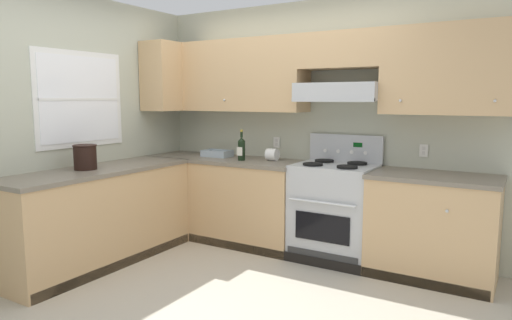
{
  "coord_description": "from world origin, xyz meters",
  "views": [
    {
      "loc": [
        2.22,
        -2.88,
        1.56
      ],
      "look_at": [
        0.07,
        0.7,
        1.0
      ],
      "focal_mm": 32.37,
      "sensor_mm": 36.0,
      "label": 1
    }
  ],
  "objects": [
    {
      "name": "paper_towel_roll",
      "position": [
        -0.1,
        1.32,
        0.97
      ],
      "size": [
        0.11,
        0.13,
        0.13
      ],
      "color": "white",
      "rests_on": "counter_back_run"
    },
    {
      "name": "bucket",
      "position": [
        -1.28,
        -0.1,
        1.03
      ],
      "size": [
        0.22,
        0.22,
        0.23
      ],
      "color": "black",
      "rests_on": "counter_left_run"
    },
    {
      "name": "wall_back",
      "position": [
        0.41,
        1.53,
        1.48
      ],
      "size": [
        4.68,
        0.57,
        2.55
      ],
      "color": "#B7BAA3",
      "rests_on": "ground_plane"
    },
    {
      "name": "ground_plane",
      "position": [
        0.0,
        0.0,
        0.0
      ],
      "size": [
        7.04,
        7.04,
        0.0
      ],
      "primitive_type": "plane",
      "color": "#B2AA99"
    },
    {
      "name": "wine_bottle",
      "position": [
        -0.39,
        1.17,
        1.04
      ],
      "size": [
        0.08,
        0.08,
        0.32
      ],
      "color": "black",
      "rests_on": "counter_back_run"
    },
    {
      "name": "bowl",
      "position": [
        -0.8,
        1.3,
        0.94
      ],
      "size": [
        0.32,
        0.2,
        0.07
      ],
      "color": "#9EADB7",
      "rests_on": "counter_back_run"
    },
    {
      "name": "counter_back_run",
      "position": [
        0.16,
        1.24,
        0.45
      ],
      "size": [
        3.6,
        0.65,
        0.91
      ],
      "color": "tan",
      "rests_on": "ground_plane"
    },
    {
      "name": "counter_left_run",
      "position": [
        -1.24,
        -0.0,
        0.45
      ],
      "size": [
        0.63,
        1.91,
        0.91
      ],
      "color": "tan",
      "rests_on": "ground_plane"
    },
    {
      "name": "wall_left",
      "position": [
        -1.59,
        0.23,
        1.34
      ],
      "size": [
        0.47,
        4.0,
        2.55
      ],
      "color": "#B7BAA3",
      "rests_on": "ground_plane"
    },
    {
      "name": "stove",
      "position": [
        0.62,
        1.25,
        0.48
      ],
      "size": [
        0.76,
        0.62,
        1.2
      ],
      "color": "#B7BABC",
      "rests_on": "ground_plane"
    }
  ]
}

